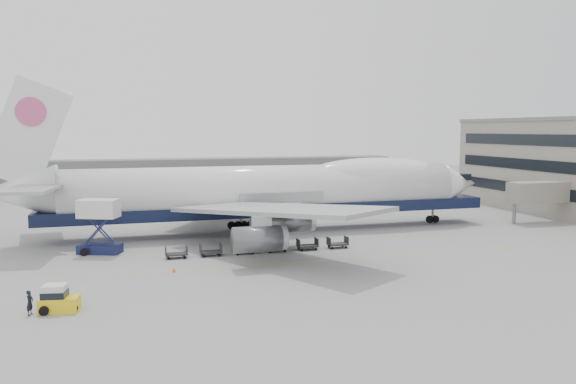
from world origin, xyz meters
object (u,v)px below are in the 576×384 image
object	(u,v)px
ground_worker	(30,303)
airliner	(272,190)
catering_truck	(99,223)
baggage_tug	(57,300)

from	to	relation	value
ground_worker	airliner	bearing A→B (deg)	-23.03
catering_truck	baggage_tug	size ratio (longest dim) A/B	1.97
catering_truck	ground_worker	xyz separation A→B (m)	(-4.23, -20.47, -2.50)
airliner	baggage_tug	xyz separation A→B (m)	(-24.13, -27.73, -4.70)
ground_worker	baggage_tug	bearing A→B (deg)	-63.39
ground_worker	catering_truck	bearing A→B (deg)	8.23
airliner	catering_truck	world-z (taller)	airliner
airliner	baggage_tug	size ratio (longest dim) A/B	21.99
airliner	ground_worker	distance (m)	38.47
baggage_tug	airliner	bearing A→B (deg)	58.88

